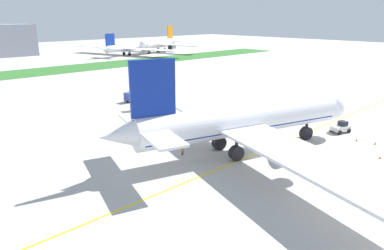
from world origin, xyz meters
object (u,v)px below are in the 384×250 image
object	(u,v)px
ground_crew_wingwalker_port	(182,150)
traffic_cone_near_nose	(357,140)
traffic_cone_port_wing	(375,143)
parked_airliner_far_right	(160,44)
airliner_foreground	(240,121)
parked_airliner_far_centre	(129,48)
traffic_cone_starboard_wing	(380,157)
pushback_tug	(341,127)
service_truck_baggage_loader	(134,96)

from	to	relation	value
ground_crew_wingwalker_port	traffic_cone_near_nose	xyz separation A→B (m)	(28.64, -17.08, -0.69)
ground_crew_wingwalker_port	traffic_cone_port_wing	bearing A→B (deg)	-34.54
ground_crew_wingwalker_port	parked_airliner_far_right	distance (m)	179.21
airliner_foreground	parked_airliner_far_centre	world-z (taller)	airliner_foreground
airliner_foreground	parked_airliner_far_centre	bearing A→B (deg)	62.78
traffic_cone_starboard_wing	parked_airliner_far_centre	size ratio (longest dim) A/B	0.01
pushback_tug	traffic_cone_port_wing	xyz separation A→B (m)	(-2.22, -7.59, -0.75)
pushback_tug	parked_airliner_far_right	xyz separation A→B (m)	(76.40, 155.58, 4.56)
ground_crew_wingwalker_port	service_truck_baggage_loader	world-z (taller)	service_truck_baggage_loader
ground_crew_wingwalker_port	traffic_cone_port_wing	xyz separation A→B (m)	(29.28, -20.15, -0.69)
parked_airliner_far_right	traffic_cone_port_wing	bearing A→B (deg)	-115.73
pushback_tug	traffic_cone_near_nose	xyz separation A→B (m)	(-2.86, -4.52, -0.75)
service_truck_baggage_loader	pushback_tug	bearing A→B (deg)	-74.34
airliner_foreground	traffic_cone_starboard_wing	bearing A→B (deg)	-50.32
traffic_cone_near_nose	service_truck_baggage_loader	bearing A→B (deg)	101.70
traffic_cone_near_nose	pushback_tug	bearing A→B (deg)	57.63
parked_airliner_far_centre	ground_crew_wingwalker_port	bearing A→B (deg)	-120.59
airliner_foreground	traffic_cone_near_nose	world-z (taller)	airliner_foreground
traffic_cone_port_wing	service_truck_baggage_loader	distance (m)	60.58
pushback_tug	ground_crew_wingwalker_port	bearing A→B (deg)	158.25
traffic_cone_near_nose	parked_airliner_far_centre	xyz separation A→B (m)	(55.77, 159.85, 4.21)
airliner_foreground	ground_crew_wingwalker_port	xyz separation A→B (m)	(-8.08, 5.61, -4.69)
ground_crew_wingwalker_port	traffic_cone_near_nose	bearing A→B (deg)	-30.81
traffic_cone_starboard_wing	parked_airliner_far_centre	xyz separation A→B (m)	(61.61, 166.12, 4.21)
airliner_foreground	ground_crew_wingwalker_port	world-z (taller)	airliner_foreground
traffic_cone_port_wing	traffic_cone_starboard_wing	bearing A→B (deg)	-153.67
traffic_cone_starboard_wing	parked_airliner_far_right	distance (m)	186.95
service_truck_baggage_loader	traffic_cone_port_wing	bearing A→B (deg)	-78.30
airliner_foreground	parked_airliner_far_right	xyz separation A→B (m)	(99.83, 148.62, -0.07)
ground_crew_wingwalker_port	parked_airliner_far_centre	xyz separation A→B (m)	(84.41, 142.77, 3.52)
traffic_cone_near_nose	traffic_cone_starboard_wing	size ratio (longest dim) A/B	1.00
traffic_cone_starboard_wing	ground_crew_wingwalker_port	bearing A→B (deg)	134.31
ground_crew_wingwalker_port	service_truck_baggage_loader	distance (m)	42.69
airliner_foreground	service_truck_baggage_loader	xyz separation A→B (m)	(8.92, 44.77, -4.17)
airliner_foreground	traffic_cone_starboard_wing	world-z (taller)	airliner_foreground
traffic_cone_starboard_wing	traffic_cone_port_wing	bearing A→B (deg)	26.33
pushback_tug	service_truck_baggage_loader	world-z (taller)	service_truck_baggage_loader
pushback_tug	service_truck_baggage_loader	bearing A→B (deg)	105.66
service_truck_baggage_loader	parked_airliner_far_right	bearing A→B (deg)	48.80
traffic_cone_near_nose	parked_airliner_far_right	distance (m)	178.72
pushback_tug	ground_crew_wingwalker_port	distance (m)	33.92
pushback_tug	service_truck_baggage_loader	distance (m)	53.72
airliner_foreground	traffic_cone_starboard_wing	xyz separation A→B (m)	(14.73, -17.75, -5.38)
traffic_cone_starboard_wing	parked_airliner_far_right	xyz separation A→B (m)	(85.10, 166.37, 5.31)
parked_airliner_far_right	traffic_cone_starboard_wing	bearing A→B (deg)	-117.09
parked_airliner_far_right	pushback_tug	bearing A→B (deg)	-116.15
ground_crew_wingwalker_port	traffic_cone_near_nose	world-z (taller)	ground_crew_wingwalker_port
traffic_cone_port_wing	traffic_cone_starboard_wing	xyz separation A→B (m)	(-6.48, -3.21, 0.00)
airliner_foreground	ground_crew_wingwalker_port	size ratio (longest dim) A/B	45.77
traffic_cone_near_nose	parked_airliner_far_centre	size ratio (longest dim) A/B	0.01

